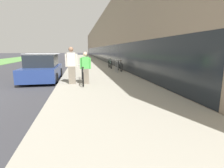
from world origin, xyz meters
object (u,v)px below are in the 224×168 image
(person_rider, at_px, (86,68))
(parked_sedan_curbside, at_px, (43,69))
(bike_rack_hoop, at_px, (117,66))
(cruiser_bike_middle, at_px, (110,64))
(tandem_bicycle, at_px, (83,75))
(cruiser_bike_nearest, at_px, (120,66))
(person_bystander, at_px, (72,66))

(person_rider, distance_m, parked_sedan_curbside, 3.37)
(bike_rack_hoop, xyz_separation_m, cruiser_bike_middle, (0.06, 3.21, -0.14))
(tandem_bicycle, relative_size, cruiser_bike_nearest, 1.62)
(tandem_bicycle, relative_size, bike_rack_hoop, 3.30)
(person_rider, bearing_deg, cruiser_bike_nearest, 59.81)
(cruiser_bike_middle, height_order, parked_sedan_curbside, parked_sedan_curbside)
(bike_rack_hoop, bearing_deg, person_bystander, -128.72)
(person_rider, distance_m, cruiser_bike_middle, 7.66)
(tandem_bicycle, distance_m, cruiser_bike_nearest, 5.49)
(person_rider, xyz_separation_m, cruiser_bike_middle, (2.49, 7.23, -0.41))
(bike_rack_hoop, distance_m, cruiser_bike_middle, 3.22)
(person_bystander, xyz_separation_m, parked_sedan_curbside, (-1.79, 2.16, -0.37))
(bike_rack_hoop, height_order, cruiser_bike_middle, cruiser_bike_middle)
(tandem_bicycle, xyz_separation_m, cruiser_bike_nearest, (3.02, 4.58, 0.00))
(person_rider, height_order, cruiser_bike_nearest, person_rider)
(tandem_bicycle, bearing_deg, person_bystander, -156.80)
(parked_sedan_curbside, bearing_deg, person_rider, -43.20)
(cruiser_bike_nearest, relative_size, parked_sedan_curbside, 0.42)
(tandem_bicycle, xyz_separation_m, cruiser_bike_middle, (2.64, 6.86, 0.01))
(person_rider, bearing_deg, tandem_bicycle, 112.22)
(person_bystander, bearing_deg, cruiser_bike_middle, 65.95)
(tandem_bicycle, relative_size, cruiser_bike_middle, 1.54)
(tandem_bicycle, distance_m, bike_rack_hoop, 4.47)
(cruiser_bike_nearest, bearing_deg, cruiser_bike_middle, 99.50)
(person_rider, distance_m, bike_rack_hoop, 4.70)
(person_bystander, height_order, cruiser_bike_middle, person_bystander)
(tandem_bicycle, distance_m, cruiser_bike_middle, 7.35)
(tandem_bicycle, xyz_separation_m, bike_rack_hoop, (2.58, 3.65, 0.14))
(bike_rack_hoop, bearing_deg, cruiser_bike_middle, 88.94)
(person_rider, xyz_separation_m, bike_rack_hoop, (2.43, 4.01, -0.27))
(bike_rack_hoop, relative_size, cruiser_bike_middle, 0.47)
(person_bystander, bearing_deg, bike_rack_hoop, 51.28)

